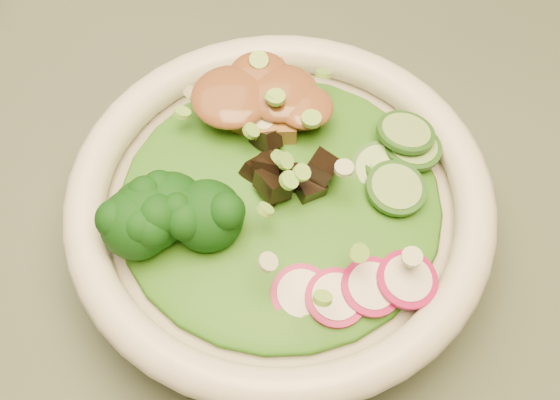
{
  "coord_description": "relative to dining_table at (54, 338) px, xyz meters",
  "views": [
    {
      "loc": [
        0.18,
        -0.2,
        1.17
      ],
      "look_at": [
        0.16,
        0.03,
        0.8
      ],
      "focal_mm": 50.0,
      "sensor_mm": 36.0,
      "label": 1
    }
  ],
  "objects": [
    {
      "name": "dining_table",
      "position": [
        0.0,
        0.0,
        0.0
      ],
      "size": [
        1.2,
        0.8,
        0.75
      ],
      "color": "black",
      "rests_on": "ground"
    },
    {
      "name": "peanut_sauce",
      "position": [
        0.14,
        0.08,
        0.19
      ],
      "size": [
        0.06,
        0.05,
        0.01
      ],
      "primitive_type": "ellipsoid",
      "color": "brown",
      "rests_on": "tofu_cubes"
    },
    {
      "name": "salad_bowl",
      "position": [
        0.16,
        0.03,
        0.15
      ],
      "size": [
        0.24,
        0.24,
        0.07
      ],
      "rotation": [
        0.0,
        0.0,
        0.2
      ],
      "color": "silver",
      "rests_on": "dining_table"
    },
    {
      "name": "broccoli_florets",
      "position": [
        0.11,
        0.01,
        0.18
      ],
      "size": [
        0.08,
        0.08,
        0.04
      ],
      "primitive_type": null,
      "rotation": [
        0.0,
        0.0,
        0.2
      ],
      "color": "black",
      "rests_on": "salad_bowl"
    },
    {
      "name": "cucumber_slices",
      "position": [
        0.22,
        0.05,
        0.18
      ],
      "size": [
        0.07,
        0.07,
        0.03
      ],
      "primitive_type": null,
      "rotation": [
        0.0,
        0.0,
        0.2
      ],
      "color": "#91C56D",
      "rests_on": "salad_bowl"
    },
    {
      "name": "radish_slices",
      "position": [
        0.19,
        -0.02,
        0.17
      ],
      "size": [
        0.1,
        0.05,
        0.02
      ],
      "primitive_type": null,
      "rotation": [
        0.0,
        0.0,
        0.2
      ],
      "color": "#940B46",
      "rests_on": "salad_bowl"
    },
    {
      "name": "mushroom_heap",
      "position": [
        0.16,
        0.04,
        0.18
      ],
      "size": [
        0.07,
        0.07,
        0.04
      ],
      "primitive_type": null,
      "rotation": [
        0.0,
        0.0,
        0.2
      ],
      "color": "black",
      "rests_on": "salad_bowl"
    },
    {
      "name": "tofu_cubes",
      "position": [
        0.14,
        0.08,
        0.18
      ],
      "size": [
        0.09,
        0.07,
        0.03
      ],
      "primitive_type": null,
      "rotation": [
        0.0,
        0.0,
        0.2
      ],
      "color": "olive",
      "rests_on": "salad_bowl"
    },
    {
      "name": "scallion_garnish",
      "position": [
        0.16,
        0.03,
        0.19
      ],
      "size": [
        0.17,
        0.17,
        0.02
      ],
      "primitive_type": null,
      "color": "#7ABD42",
      "rests_on": "salad_bowl"
    },
    {
      "name": "lettuce_bed",
      "position": [
        0.16,
        0.03,
        0.17
      ],
      "size": [
        0.18,
        0.18,
        0.02
      ],
      "primitive_type": "ellipsoid",
      "color": "#1E5E13",
      "rests_on": "salad_bowl"
    }
  ]
}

